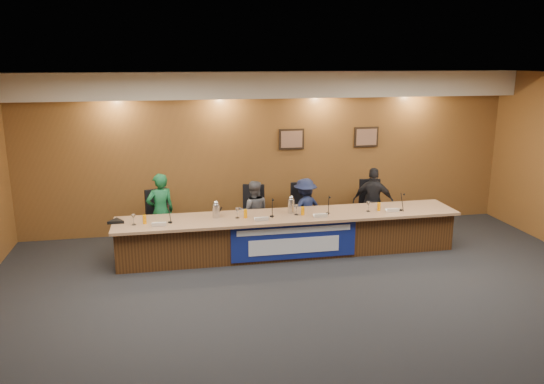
{
  "coord_description": "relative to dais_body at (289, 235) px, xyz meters",
  "views": [
    {
      "loc": [
        -2.04,
        -6.43,
        3.45
      ],
      "look_at": [
        -0.28,
        2.55,
        1.13
      ],
      "focal_mm": 35.0,
      "sensor_mm": 36.0,
      "label": 1
    }
  ],
  "objects": [
    {
      "name": "panelist_b",
      "position": [
        -0.53,
        0.71,
        0.26
      ],
      "size": [
        0.65,
        0.53,
        1.22
      ],
      "primitive_type": "imported",
      "rotation": [
        0.0,
        0.0,
        3.01
      ],
      "color": "#505056",
      "rests_on": "floor"
    },
    {
      "name": "microphone_b",
      "position": [
        -0.34,
        -0.12,
        0.41
      ],
      "size": [
        0.07,
        0.07,
        0.02
      ],
      "primitive_type": "cylinder",
      "color": "black",
      "rests_on": "dais_top"
    },
    {
      "name": "wall_photo_left",
      "position": [
        0.4,
        1.57,
        1.5
      ],
      "size": [
        0.52,
        0.04,
        0.42
      ],
      "primitive_type": "cube",
      "color": "black",
      "rests_on": "wall_back"
    },
    {
      "name": "wall_back",
      "position": [
        0.0,
        1.6,
        1.25
      ],
      "size": [
        10.0,
        0.04,
        3.2
      ],
      "primitive_type": "cube",
      "color": "brown",
      "rests_on": "floor"
    },
    {
      "name": "water_glass_d",
      "position": [
        1.44,
        -0.13,
        0.49
      ],
      "size": [
        0.08,
        0.08,
        0.18
      ],
      "primitive_type": "cylinder",
      "color": "silver",
      "rests_on": "dais_top"
    },
    {
      "name": "water_glass_c",
      "position": [
        0.11,
        -0.08,
        0.49
      ],
      "size": [
        0.08,
        0.08,
        0.18
      ],
      "primitive_type": "cylinder",
      "color": "silver",
      "rests_on": "dais_top"
    },
    {
      "name": "nameplate_c",
      "position": [
        0.49,
        -0.33,
        0.45
      ],
      "size": [
        0.24,
        0.08,
        0.1
      ],
      "primitive_type": "cube",
      "rotation": [
        0.31,
        0.0,
        0.0
      ],
      "color": "white",
      "rests_on": "dais_top"
    },
    {
      "name": "dais_top",
      "position": [
        0.0,
        -0.05,
        0.38
      ],
      "size": [
        6.1,
        0.95,
        0.05
      ],
      "primitive_type": "cube",
      "color": "#956E4E",
      "rests_on": "dais_body"
    },
    {
      "name": "speakerphone",
      "position": [
        -2.98,
        0.05,
        0.43
      ],
      "size": [
        0.32,
        0.32,
        0.05
      ],
      "primitive_type": "cylinder",
      "color": "black",
      "rests_on": "dais_top"
    },
    {
      "name": "office_chair_d",
      "position": [
        1.87,
        0.81,
        0.13
      ],
      "size": [
        0.56,
        0.56,
        0.08
      ],
      "primitive_type": "cube",
      "rotation": [
        0.0,
        0.0,
        -0.18
      ],
      "color": "black",
      "rests_on": "floor"
    },
    {
      "name": "office_chair_a",
      "position": [
        -2.25,
        0.81,
        0.13
      ],
      "size": [
        0.62,
        0.62,
        0.08
      ],
      "primitive_type": "cube",
      "rotation": [
        0.0,
        0.0,
        0.36
      ],
      "color": "black",
      "rests_on": "floor"
    },
    {
      "name": "juice_glass_d",
      "position": [
        1.65,
        -0.11,
        0.47
      ],
      "size": [
        0.06,
        0.06,
        0.15
      ],
      "primitive_type": "cylinder",
      "color": "orange",
      "rests_on": "dais_top"
    },
    {
      "name": "soffit",
      "position": [
        0.0,
        1.35,
        2.6
      ],
      "size": [
        10.0,
        0.5,
        0.5
      ],
      "primitive_type": "cube",
      "color": "beige",
      "rests_on": "wall_back"
    },
    {
      "name": "water_glass_a",
      "position": [
        -2.68,
        -0.13,
        0.49
      ],
      "size": [
        0.08,
        0.08,
        0.18
      ],
      "primitive_type": "cylinder",
      "color": "silver",
      "rests_on": "dais_top"
    },
    {
      "name": "juice_glass_c",
      "position": [
        0.22,
        -0.11,
        0.47
      ],
      "size": [
        0.06,
        0.06,
        0.15
      ],
      "primitive_type": "cylinder",
      "color": "orange",
      "rests_on": "dais_top"
    },
    {
      "name": "banner",
      "position": [
        0.0,
        -0.41,
        0.03
      ],
      "size": [
        2.2,
        0.02,
        0.65
      ],
      "primitive_type": "cube",
      "color": "navy",
      "rests_on": "dais_body"
    },
    {
      "name": "panelist_c",
      "position": [
        0.48,
        0.71,
        0.26
      ],
      "size": [
        0.9,
        0.7,
        1.22
      ],
      "primitive_type": "imported",
      "rotation": [
        0.0,
        0.0,
        3.51
      ],
      "color": "#161D3E",
      "rests_on": "floor"
    },
    {
      "name": "wall_photo_right",
      "position": [
        2.0,
        1.57,
        1.5
      ],
      "size": [
        0.52,
        0.04,
        0.42
      ],
      "primitive_type": "cube",
      "color": "black",
      "rests_on": "wall_back"
    },
    {
      "name": "banner_text_upper",
      "position": [
        0.0,
        -0.43,
        0.23
      ],
      "size": [
        2.0,
        0.01,
        0.1
      ],
      "primitive_type": "cube",
      "color": "silver",
      "rests_on": "banner"
    },
    {
      "name": "carafe_mid",
      "position": [
        0.05,
        0.05,
        0.53
      ],
      "size": [
        0.12,
        0.12,
        0.26
      ],
      "primitive_type": "cylinder",
      "color": "silver",
      "rests_on": "dais_top"
    },
    {
      "name": "microphone_a",
      "position": [
        -2.09,
        -0.13,
        0.41
      ],
      "size": [
        0.07,
        0.07,
        0.02
      ],
      "primitive_type": "cylinder",
      "color": "black",
      "rests_on": "dais_top"
    },
    {
      "name": "juice_glass_a",
      "position": [
        -2.51,
        -0.1,
        0.47
      ],
      "size": [
        0.06,
        0.06,
        0.15
      ],
      "primitive_type": "cylinder",
      "color": "orange",
      "rests_on": "dais_top"
    },
    {
      "name": "nameplate_d",
      "position": [
        1.86,
        -0.26,
        0.45
      ],
      "size": [
        0.24,
        0.08,
        0.1
      ],
      "primitive_type": "cube",
      "rotation": [
        0.31,
        0.0,
        0.0
      ],
      "color": "white",
      "rests_on": "dais_top"
    },
    {
      "name": "floor",
      "position": [
        0.0,
        -2.4,
        -0.35
      ],
      "size": [
        10.0,
        10.0,
        0.0
      ],
      "primitive_type": "plane",
      "color": "black",
      "rests_on": "ground"
    },
    {
      "name": "nameplate_b",
      "position": [
        -0.55,
        -0.34,
        0.45
      ],
      "size": [
        0.24,
        0.08,
        0.1
      ],
      "primitive_type": "cube",
      "rotation": [
        0.31,
        0.0,
        0.0
      ],
      "color": "white",
      "rests_on": "dais_top"
    },
    {
      "name": "banner_text_lower",
      "position": [
        0.0,
        -0.43,
        -0.05
      ],
      "size": [
        1.6,
        0.01,
        0.28
      ],
      "primitive_type": "cube",
      "color": "silver",
      "rests_on": "banner"
    },
    {
      "name": "carafe_left",
      "position": [
        -1.3,
        0.03,
        0.52
      ],
      "size": [
        0.13,
        0.13,
        0.24
      ],
      "primitive_type": "cylinder",
      "color": "silver",
      "rests_on": "dais_top"
    },
    {
      "name": "microphone_d",
      "position": [
        2.04,
        -0.19,
        0.41
      ],
      "size": [
        0.07,
        0.07,
        0.02
      ],
      "primitive_type": "cylinder",
      "color": "black",
      "rests_on": "dais_top"
    },
    {
      "name": "juice_glass_b",
      "position": [
        -0.8,
        -0.09,
        0.47
      ],
      "size": [
        0.06,
        0.06,
        0.15
      ],
      "primitive_type": "cylinder",
      "color": "orange",
      "rests_on": "dais_top"
    },
    {
      "name": "dais_body",
      "position": [
        0.0,
        0.0,
        0.0
      ],
      "size": [
        6.0,
        0.8,
        0.7
      ],
      "primitive_type": "cube",
      "color": "#452812",
      "rests_on": "floor"
    },
    {
      "name": "office_chair_c",
      "position": [
        0.48,
        0.81,
        0.13
      ],
      "size": [
        0.48,
        0.48,
        0.08
      ],
      "primitive_type": "cube",
      "rotation": [
        0.0,
        0.0,
        -0.0
      ],
      "color": "black",
      "rests_on": "floor"
    },
    {
      "name": "panelist_d",
      "position": [
        1.87,
        0.71,
        0.33
      ],
      "size": [
        0.87,
        0.62,
        1.37
      ],
      "primitive_type": "imported",
      "rotation": [
        0.0,
        0.0,
        2.74
      ],
      "color": "black",
      "rests_on": "floor"
    },
    {
      "name": "water_glass_b",
      "position": [
        -0.94,
        -0.08,
        0.49
      ],
      "size": [
        0.08,
        0.08,
        0.18
      ],
      "primitive_type": "cylinder",
      "color": "silver",
      "rests_on": "dais_top"
    },
    {
      "name": "office_chair_b",
      "position": [
        -0.53,
        0.81,
        0.13
      ],
      "size": [
        0.58,
        0.58,
        0.08
      ],
      "primitive_type": "cube",
      "rotation": [
        0.0,
        0.0,
        -0.25
      ],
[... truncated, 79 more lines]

